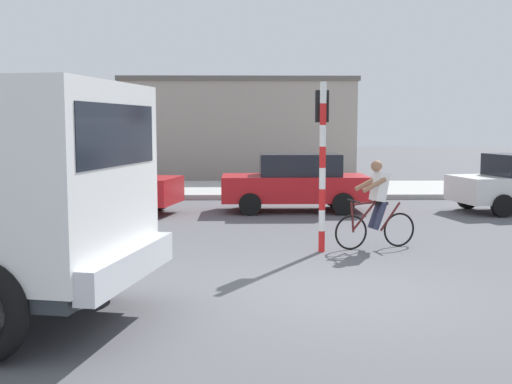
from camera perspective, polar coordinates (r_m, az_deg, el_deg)
name	(u,v)px	position (r m, az deg, el deg)	size (l,w,h in m)	color
ground_plane	(333,294)	(9.26, 6.91, -9.07)	(120.00, 120.00, 0.00)	#56565B
sidewalk_far	(279,189)	(22.82, 2.12, 0.25)	(80.00, 5.00, 0.16)	#ADADA8
cyclist	(376,204)	(12.54, 10.77, -1.10)	(1.67, 0.65, 1.72)	black
traffic_light_pole	(322,143)	(12.03, 5.97, 4.42)	(0.24, 0.43, 3.20)	red
car_white_mid	(105,183)	(17.64, -13.38, 0.75)	(4.27, 2.51, 1.60)	red
car_far_side	(296,182)	(17.65, 3.59, 0.91)	(4.00, 1.89, 1.60)	red
building_mid_block	(239,128)	(30.16, -1.53, 5.75)	(10.26, 6.77, 4.43)	#9E9389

